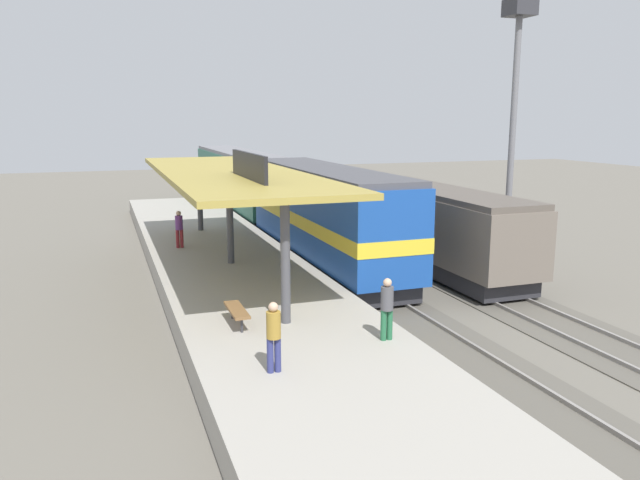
# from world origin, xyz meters

# --- Properties ---
(ground_plane) EXTENTS (120.00, 120.00, 0.00)m
(ground_plane) POSITION_xyz_m (2.00, 0.00, 0.00)
(ground_plane) COLOR #666056
(track_near) EXTENTS (3.20, 110.00, 0.16)m
(track_near) POSITION_xyz_m (0.00, 0.00, 0.03)
(track_near) COLOR #565249
(track_near) RESTS_ON ground
(track_far) EXTENTS (3.20, 110.00, 0.16)m
(track_far) POSITION_xyz_m (4.60, 0.00, 0.03)
(track_far) COLOR #565249
(track_far) RESTS_ON ground
(platform) EXTENTS (6.00, 44.00, 0.90)m
(platform) POSITION_xyz_m (-4.60, 0.00, 0.45)
(platform) COLOR #9E998E
(platform) RESTS_ON ground
(station_canopy) EXTENTS (5.20, 18.00, 4.70)m
(station_canopy) POSITION_xyz_m (-4.60, -0.09, 4.53)
(station_canopy) COLOR #47474C
(station_canopy) RESTS_ON platform
(platform_bench) EXTENTS (0.44, 1.70, 0.50)m
(platform_bench) POSITION_xyz_m (-6.00, -7.76, 1.34)
(platform_bench) COLOR #333338
(platform_bench) RESTS_ON platform
(locomotive) EXTENTS (2.93, 14.43, 4.44)m
(locomotive) POSITION_xyz_m (0.00, 1.32, 2.41)
(locomotive) COLOR #28282D
(locomotive) RESTS_ON track_near
(passenger_carriage_single) EXTENTS (2.90, 20.00, 4.24)m
(passenger_carriage_single) POSITION_xyz_m (0.00, 19.32, 2.31)
(passenger_carriage_single) COLOR #28282D
(passenger_carriage_single) RESTS_ON track_near
(freight_car) EXTENTS (2.80, 12.00, 3.54)m
(freight_car) POSITION_xyz_m (4.60, -0.71, 1.97)
(freight_car) COLOR #28282D
(freight_car) RESTS_ON track_far
(light_mast) EXTENTS (1.10, 1.10, 11.70)m
(light_mast) POSITION_xyz_m (7.80, -1.37, 8.40)
(light_mast) COLOR slate
(light_mast) RESTS_ON ground
(person_waiting) EXTENTS (0.34, 0.34, 1.71)m
(person_waiting) POSITION_xyz_m (-5.88, -11.35, 1.85)
(person_waiting) COLOR navy
(person_waiting) RESTS_ON platform
(person_walking) EXTENTS (0.34, 0.34, 1.71)m
(person_walking) POSITION_xyz_m (-2.46, -10.28, 1.85)
(person_walking) COLOR #23603D
(person_walking) RESTS_ON platform
(person_boarding) EXTENTS (0.34, 0.34, 1.71)m
(person_boarding) POSITION_xyz_m (-6.21, 3.80, 1.85)
(person_boarding) COLOR maroon
(person_boarding) RESTS_ON platform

